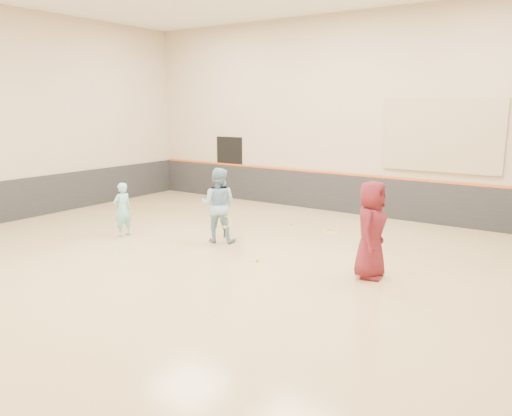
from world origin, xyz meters
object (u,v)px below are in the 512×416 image
Objects in this scene: girl at (122,210)px; spare_racket at (331,229)px; instructor at (218,205)px; young_man at (371,230)px.

girl is 5.47m from spare_racket.
spare_racket is (4.26, 3.38, -0.61)m from girl.
girl is 2.56m from instructor.
spare_racket is at bearing -149.16° from instructor.
young_man reaches higher than girl.
girl is at bearing 86.96° from young_man.
instructor is at bearing -128.19° from spare_racket.
instructor is 4.08m from young_man.
instructor reaches higher than girl.
young_man is 2.52× the size of spare_racket.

